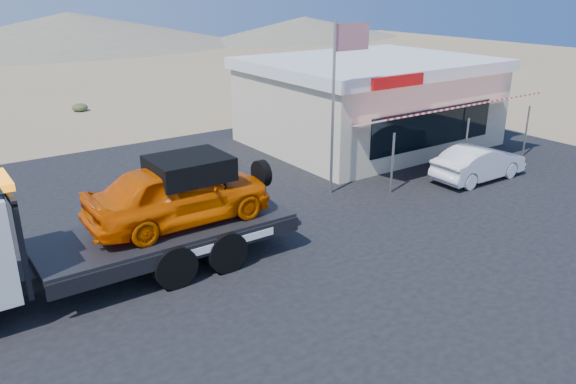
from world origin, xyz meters
name	(u,v)px	position (x,y,z in m)	size (l,w,h in m)	color
ground	(298,281)	(0.00, 0.00, 0.00)	(120.00, 120.00, 0.00)	#937754
asphalt_lot	(294,224)	(2.00, 3.00, 0.01)	(32.00, 24.00, 0.02)	black
tow_truck	(95,221)	(-4.08, 2.72, 1.71)	(9.49, 2.81, 3.17)	black
white_sedan	(479,163)	(10.25, 2.43, 0.68)	(1.40, 4.02, 1.33)	silver
jerky_store	(368,101)	(10.50, 8.97, 1.99)	(10.40, 9.97, 3.90)	beige
flagpole	(339,88)	(4.93, 4.50, 3.76)	(1.55, 0.10, 6.00)	#99999E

